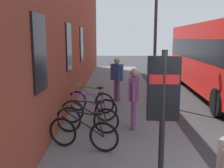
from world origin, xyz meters
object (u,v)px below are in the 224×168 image
Objects in this scene: bicycle_nearest_sign at (91,101)px; street_lamp at (156,26)px; pedestrian_by_facade at (134,93)px; pedestrian_crossing_street at (117,75)px; bicycle_far_end at (88,119)px; transit_info_sign at (163,98)px; bicycle_leaning_wall at (90,110)px; city_bus at (220,55)px; bicycle_end_of_row at (83,133)px.

street_lamp is at bearing -57.99° from bicycle_nearest_sign.
pedestrian_crossing_street is at bearing 7.51° from pedestrian_by_facade.
pedestrian_crossing_street is (3.67, -0.85, 0.70)m from bicycle_far_end.
pedestrian_by_facade is (2.85, 0.27, -0.53)m from transit_info_sign.
street_lamp is at bearing -7.49° from transit_info_sign.
street_lamp is at bearing -18.22° from pedestrian_by_facade.
bicycle_leaning_wall is at bearing 24.68° from transit_info_sign.
bicycle_leaning_wall is 3.98m from transit_info_sign.
bicycle_nearest_sign is 6.72m from city_bus.
bicycle_end_of_row is at bearing 46.32° from transit_info_sign.
bicycle_nearest_sign is 3.91m from street_lamp.
bicycle_far_end is at bearing 31.52° from transit_info_sign.
street_lamp reaches higher than city_bus.
pedestrian_by_facade is at bearing 161.78° from street_lamp.
bicycle_end_of_row is 2.00m from pedestrian_by_facade.
pedestrian_crossing_street is 1.02× the size of pedestrian_by_facade.
pedestrian_by_facade is at bearing -76.38° from bicycle_far_end.
pedestrian_by_facade is 0.34× the size of street_lamp.
bicycle_leaning_wall is at bearing 65.47° from pedestrian_by_facade.
transit_info_sign is (-3.45, -1.59, 1.21)m from bicycle_leaning_wall.
city_bus is at bearing -72.26° from pedestrian_crossing_street.
bicycle_end_of_row is 1.97m from bicycle_leaning_wall.
bicycle_end_of_row is at bearing 136.71° from pedestrian_by_facade.
transit_info_sign is at bearing -148.48° from bicycle_far_end.
transit_info_sign is 6.27m from pedestrian_crossing_street.
bicycle_leaning_wall is 7.26m from city_bus.
bicycle_far_end is at bearing -178.11° from bicycle_leaning_wall.
bicycle_nearest_sign is 0.95× the size of pedestrian_crossing_street.
bicycle_nearest_sign is 2.02m from pedestrian_crossing_street.
street_lamp is at bearing -27.06° from bicycle_end_of_row.
city_bus is at bearing -63.30° from street_lamp.
transit_info_sign is (-4.56, -1.65, 1.21)m from bicycle_nearest_sign.
transit_info_sign reaches higher than bicycle_end_of_row.
transit_info_sign is at bearing 152.11° from city_bus.
bicycle_end_of_row is 2.46m from transit_info_sign.
bicycle_end_of_row is 4.85m from pedestrian_crossing_street.
city_bus reaches higher than pedestrian_by_facade.
bicycle_leaning_wall is 1.60m from pedestrian_by_facade.
pedestrian_by_facade is (-1.71, -1.38, 0.68)m from bicycle_nearest_sign.
bicycle_far_end is 1.01× the size of bicycle_leaning_wall.
bicycle_end_of_row is 8.55m from city_bus.
bicycle_end_of_row is 0.97× the size of pedestrian_by_facade.
pedestrian_by_facade reaches higher than bicycle_nearest_sign.
bicycle_end_of_row is 0.16× the size of city_bus.
city_bus is (7.75, -4.10, 0.20)m from transit_info_sign.
city_bus is 5.93× the size of pedestrian_crossing_street.
pedestrian_crossing_street is 2.46m from street_lamp.
bicycle_leaning_wall is 0.73× the size of transit_info_sign.
bicycle_end_of_row is at bearing 137.94° from city_bus.
pedestrian_crossing_street is 3.39m from pedestrian_by_facade.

